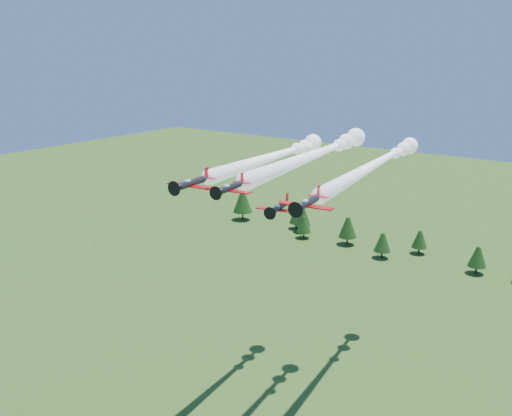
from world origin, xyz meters
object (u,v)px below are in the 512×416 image
Objects in this scene: plane_left at (278,155)px; plane_right at (379,162)px; plane_slot at (279,207)px; plane_lead at (319,153)px.

plane_left reaches higher than plane_right.
plane_left is at bearing 112.79° from plane_slot.
plane_lead is at bearing 75.26° from plane_slot.
plane_slot is (-5.33, -26.89, -3.85)m from plane_right.
plane_left is (-11.26, 3.92, -2.21)m from plane_lead.
plane_right is (15.92, 11.34, -1.34)m from plane_left.
plane_right is at bearing 67.32° from plane_slot.
plane_lead is at bearing -113.94° from plane_right.
plane_left reaches higher than plane_slot.
plane_right is at bearing 30.80° from plane_left.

